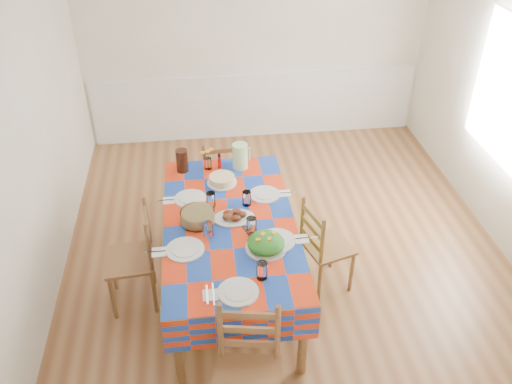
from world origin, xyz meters
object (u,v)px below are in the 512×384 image
meat_platter (234,216)px  tea_pitcher (182,161)px  chair_near (248,375)px  chair_left (135,259)px  chair_right (324,247)px  dining_table (230,230)px  chair_far (221,175)px  green_pitcher (240,156)px

meat_platter → tea_pitcher: bearing=117.2°
chair_near → chair_left: (-0.86, 1.35, -0.02)m
chair_left → chair_right: 1.72m
dining_table → tea_pitcher: size_ratio=9.16×
tea_pitcher → chair_near: 2.32m
dining_table → chair_far: bearing=89.9°
chair_right → dining_table: bearing=72.1°
dining_table → meat_platter: meat_platter is taller
tea_pitcher → chair_far: (0.40, 0.46, -0.49)m
dining_table → chair_far: chair_far is taller
meat_platter → chair_right: 0.91m
meat_platter → tea_pitcher: size_ratio=1.55×
meat_platter → chair_right: chair_right is taller
tea_pitcher → green_pitcher: bearing=-0.6°
green_pitcher → chair_near: green_pitcher is taller
meat_platter → chair_left: size_ratio=0.36×
tea_pitcher → chair_far: bearing=49.5°
chair_far → chair_near: bearing=87.3°
chair_near → chair_left: size_ratio=1.04×
green_pitcher → tea_pitcher: bearing=179.4°
tea_pitcher → chair_left: tea_pitcher is taller
green_pitcher → chair_far: (-0.18, 0.47, -0.51)m
meat_platter → chair_near: 1.43m
dining_table → tea_pitcher: 1.00m
green_pitcher → chair_right: green_pitcher is taller
tea_pitcher → chair_right: bearing=-35.8°
green_pitcher → chair_far: 0.71m
dining_table → chair_right: (0.86, -0.01, -0.27)m
dining_table → tea_pitcher: tea_pitcher is taller
tea_pitcher → chair_right: tea_pitcher is taller
meat_platter → chair_left: chair_left is taller
meat_platter → chair_right: (0.82, -0.05, -0.39)m
tea_pitcher → chair_right: (1.25, -0.90, -0.48)m
tea_pitcher → chair_near: tea_pitcher is taller
chair_right → tea_pitcher: bearing=37.2°
dining_table → chair_left: (-0.86, 0.00, -0.24)m
chair_near → chair_far: chair_near is taller
meat_platter → green_pitcher: (0.14, 0.84, 0.10)m
chair_far → chair_left: size_ratio=0.92×
chair_right → meat_platter: bearing=69.2°
meat_platter → chair_far: chair_far is taller
dining_table → chair_near: bearing=-89.6°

